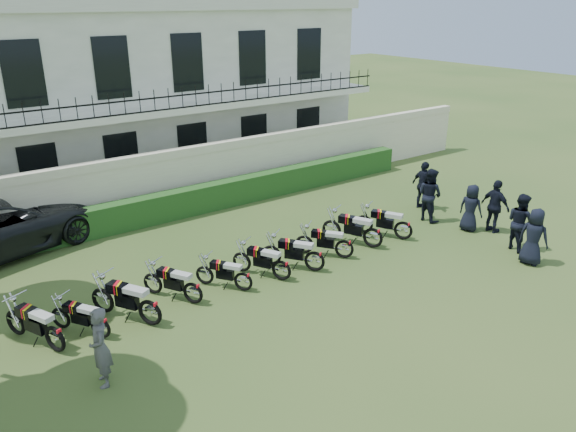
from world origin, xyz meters
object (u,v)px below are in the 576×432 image
inspector (100,348)px  motorcycle_3 (193,288)px  motorcycle_6 (315,256)px  officer_4 (430,195)px  officer_5 (424,185)px  motorcycle_5 (281,266)px  motorcycle_9 (404,226)px  officer_3 (471,208)px  motorcycle_0 (54,333)px  motorcycle_4 (243,277)px  officer_0 (534,237)px  officer_2 (495,206)px  motorcycle_1 (100,323)px  motorcycle_2 (150,307)px  motorcycle_7 (344,245)px  officer_1 (520,222)px  motorcycle_8 (373,233)px

inspector → motorcycle_3: bearing=133.5°
motorcycle_6 → officer_4: bearing=-27.9°
officer_5 → motorcycle_5: bearing=104.5°
motorcycle_9 → officer_3: officer_3 is taller
motorcycle_0 → motorcycle_4: bearing=-25.0°
officer_4 → motorcycle_5: bearing=95.2°
officer_0 → officer_2: bearing=-41.7°
motorcycle_0 → officer_3: size_ratio=1.15×
motorcycle_1 → motorcycle_5: motorcycle_5 is taller
motorcycle_1 → officer_0: 12.30m
motorcycle_4 → officer_3: bearing=-40.5°
motorcycle_2 → motorcycle_5: motorcycle_2 is taller
motorcycle_1 → officer_4: officer_4 is taller
motorcycle_4 → officer_2: size_ratio=0.79×
motorcycle_6 → officer_0: bearing=-67.0°
motorcycle_3 → officer_5: size_ratio=0.91×
motorcycle_3 → officer_2: size_ratio=0.91×
motorcycle_5 → officer_3: 7.38m
motorcycle_6 → officer_0: officer_0 is taller
officer_5 → motorcycle_4: bearing=102.2°
motorcycle_7 → officer_1: size_ratio=0.82×
motorcycle_3 → motorcycle_5: bearing=-36.0°
motorcycle_3 → motorcycle_1: bearing=154.4°
motorcycle_9 → motorcycle_3: bearing=148.7°
motorcycle_3 → motorcycle_8: motorcycle_8 is taller
officer_3 → motorcycle_0: bearing=72.4°
motorcycle_3 → motorcycle_6: motorcycle_6 is taller
motorcycle_6 → officer_3: bearing=-41.8°
motorcycle_7 → motorcycle_4: bearing=141.5°
motorcycle_6 → officer_1: (6.19, -2.51, 0.43)m
officer_3 → inspector: bearing=79.8°
motorcycle_3 → motorcycle_5: motorcycle_5 is taller
motorcycle_3 → motorcycle_9: motorcycle_9 is taller
motorcycle_6 → officer_3: size_ratio=1.00×
motorcycle_2 → officer_5: bearing=-21.7°
officer_1 → officer_5: (0.39, 4.27, -0.01)m
motorcycle_6 → officer_2: (6.78, -1.20, 0.43)m
motorcycle_2 → motorcycle_6: (5.02, -0.06, -0.04)m
motorcycle_4 → officer_5: 9.01m
officer_1 → officer_2: (0.59, 1.32, -0.01)m
motorcycle_4 → officer_4: officer_4 is taller
motorcycle_1 → officer_4: bearing=-30.1°
officer_1 → officer_0: bearing=158.9°
motorcycle_5 → motorcycle_3: bearing=144.9°
motorcycle_3 → officer_3: 10.00m
motorcycle_2 → motorcycle_3: 1.36m
motorcycle_3 → officer_5: 10.38m
motorcycle_1 → motorcycle_2: bearing=-40.8°
motorcycle_4 → inspector: inspector is taller
motorcycle_6 → officer_1: bearing=-58.0°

